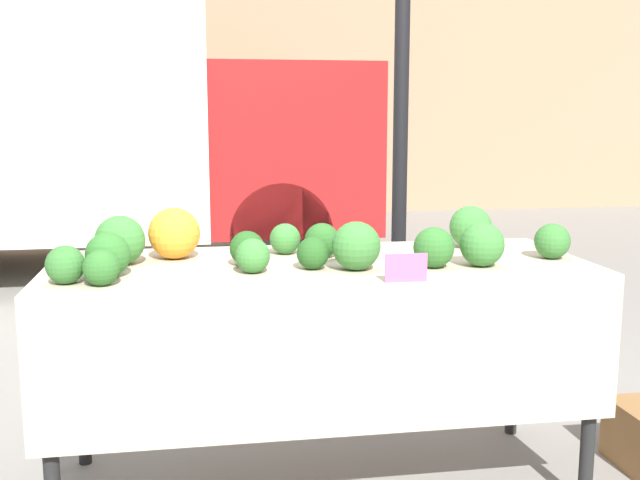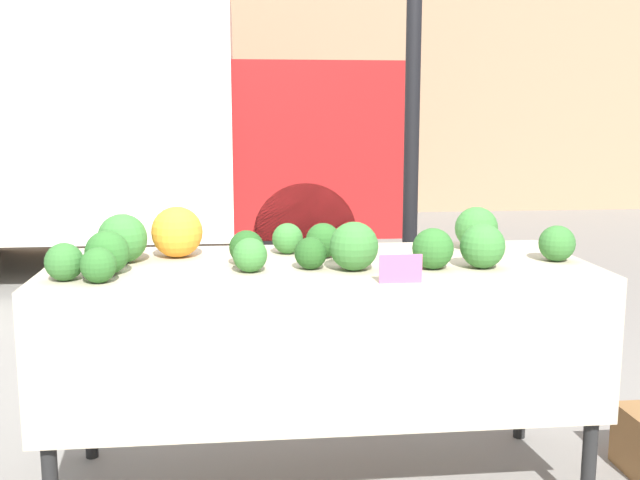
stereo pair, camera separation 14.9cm
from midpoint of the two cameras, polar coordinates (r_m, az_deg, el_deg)
name	(u,v)px [view 2 (the right image)]	position (r m, az deg, el deg)	size (l,w,h in m)	color
tent_pole	(411,168)	(3.54, 8.16, 5.47)	(0.07, 0.07, 2.26)	black
parked_truck	(106,126)	(6.97, -15.39, 8.34)	(4.73, 2.16, 2.34)	silver
market_table	(322,297)	(2.64, 1.76, -4.39)	(1.92, 0.76, 0.85)	tan
orange_cauliflower	(177,232)	(2.79, -9.35, 0.59)	(0.19, 0.19, 0.19)	orange
romanesco_head	(112,242)	(2.87, -14.13, -0.12)	(0.14, 0.14, 0.11)	#93B238
broccoli_head_0	(107,253)	(2.54, -14.31, -0.94)	(0.15, 0.15, 0.15)	#2D6628
broccoli_head_1	(433,249)	(2.59, 10.23, -0.66)	(0.14, 0.14, 0.14)	#2D6628
broccoli_head_2	(288,238)	(2.83, -0.99, 0.11)	(0.12, 0.12, 0.12)	#387533
broccoli_head_3	(250,255)	(2.50, -3.67, -1.16)	(0.12, 0.12, 0.12)	#387533
broccoli_head_4	(247,248)	(2.63, -4.01, -0.59)	(0.12, 0.12, 0.12)	#23511E
broccoli_head_5	(476,228)	(3.00, 13.22, 0.88)	(0.17, 0.17, 0.17)	#387533
broccoli_head_6	(311,253)	(2.54, 0.96, -1.02)	(0.11, 0.11, 0.11)	#23511E
broccoli_head_7	(483,246)	(2.63, 13.87, -0.46)	(0.15, 0.15, 0.15)	#387533
broccoli_head_8	(323,240)	(2.75, 1.79, -0.04)	(0.13, 0.13, 0.13)	#285B23
broccoli_head_9	(98,265)	(2.42, -14.86, -1.88)	(0.11, 0.11, 0.11)	#2D6628
broccoli_head_10	(557,243)	(2.84, 19.05, -0.25)	(0.13, 0.13, 0.13)	#336B2D
broccoli_head_11	(64,262)	(2.48, -17.31, -1.61)	(0.12, 0.12, 0.12)	#336B2D
broccoli_head_12	(122,239)	(2.72, -13.32, 0.10)	(0.18, 0.18, 0.18)	#387533
broccoli_head_13	(354,246)	(2.53, 4.28, -0.49)	(0.17, 0.17, 0.17)	#387533
price_sign	(401,269)	(2.36, 7.97, -2.20)	(0.14, 0.01, 0.09)	#F45B9E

